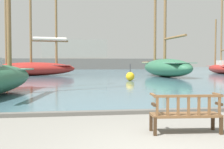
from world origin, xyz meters
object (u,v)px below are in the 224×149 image
sailboat_nearest_starboard (33,66)px  sailboat_nearest_port (222,67)px  park_bench (186,113)px  sailboat_far_port (165,66)px  channel_buoy (130,76)px

sailboat_nearest_starboard → sailboat_nearest_port: (25.39, 2.45, -0.30)m
park_bench → sailboat_far_port: size_ratio=0.12×
park_bench → sailboat_nearest_port: size_ratio=0.15×
sailboat_nearest_starboard → sailboat_nearest_port: 25.51m
sailboat_nearest_port → channel_buoy: bearing=-140.3°
park_bench → channel_buoy: channel_buoy is taller
sailboat_far_port → sailboat_nearest_port: (10.66, 7.11, -0.29)m
park_bench → channel_buoy: bearing=82.2°
sailboat_far_port → channel_buoy: (-5.26, -6.09, -0.81)m
sailboat_far_port → channel_buoy: size_ratio=9.35×
channel_buoy → sailboat_nearest_port: bearing=39.7°
sailboat_nearest_starboard → sailboat_nearest_port: size_ratio=1.27×
sailboat_nearest_starboard → channel_buoy: bearing=-48.6°
park_bench → channel_buoy: size_ratio=1.14×
park_bench → channel_buoy: (2.37, 17.43, -0.02)m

